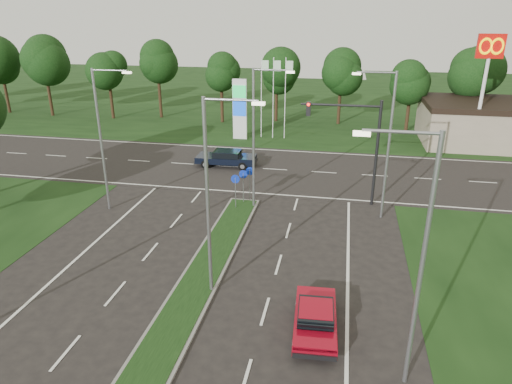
# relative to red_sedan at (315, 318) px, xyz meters

# --- Properties ---
(verge_far) EXTENTS (160.00, 50.00, 0.02)m
(verge_far) POSITION_rel_red_sedan_xyz_m (-5.70, 50.83, -0.60)
(verge_far) COLOR black
(verge_far) RESTS_ON ground
(cross_road) EXTENTS (160.00, 12.00, 0.02)m
(cross_road) POSITION_rel_red_sedan_xyz_m (-5.70, 19.83, -0.60)
(cross_road) COLOR black
(cross_road) RESTS_ON ground
(median_kerb) EXTENTS (2.00, 26.00, 0.12)m
(median_kerb) POSITION_rel_red_sedan_xyz_m (-5.70, -0.17, -0.54)
(median_kerb) COLOR slate
(median_kerb) RESTS_ON ground
(commercial_building) EXTENTS (16.00, 9.00, 4.00)m
(commercial_building) POSITION_rel_red_sedan_xyz_m (16.30, 31.83, 1.40)
(commercial_building) COLOR gray
(commercial_building) RESTS_ON ground
(streetlight_median_near) EXTENTS (2.53, 0.22, 9.00)m
(streetlight_median_near) POSITION_rel_red_sedan_xyz_m (-4.70, 1.83, 4.48)
(streetlight_median_near) COLOR gray
(streetlight_median_near) RESTS_ON ground
(streetlight_median_far) EXTENTS (2.53, 0.22, 9.00)m
(streetlight_median_far) POSITION_rel_red_sedan_xyz_m (-4.70, 11.83, 4.48)
(streetlight_median_far) COLOR gray
(streetlight_median_far) RESTS_ON ground
(streetlight_left_far) EXTENTS (2.53, 0.22, 9.00)m
(streetlight_left_far) POSITION_rel_red_sedan_xyz_m (-14.00, 9.83, 4.48)
(streetlight_left_far) COLOR gray
(streetlight_left_far) RESTS_ON ground
(streetlight_right_far) EXTENTS (2.53, 0.22, 9.00)m
(streetlight_right_far) POSITION_rel_red_sedan_xyz_m (3.10, 11.83, 4.48)
(streetlight_right_far) COLOR gray
(streetlight_right_far) RESTS_ON ground
(streetlight_right_near) EXTENTS (2.53, 0.22, 9.00)m
(streetlight_right_near) POSITION_rel_red_sedan_xyz_m (3.10, -2.17, 4.48)
(streetlight_right_near) COLOR gray
(streetlight_right_near) RESTS_ON ground
(traffic_signal) EXTENTS (5.10, 0.42, 7.00)m
(traffic_signal) POSITION_rel_red_sedan_xyz_m (1.49, 13.83, 4.05)
(traffic_signal) COLOR black
(traffic_signal) RESTS_ON ground
(median_signs) EXTENTS (1.16, 1.76, 2.38)m
(median_signs) POSITION_rel_red_sedan_xyz_m (-5.70, 12.23, 1.11)
(median_signs) COLOR gray
(median_signs) RESTS_ON ground
(gas_pylon) EXTENTS (5.80, 1.26, 8.00)m
(gas_pylon) POSITION_rel_red_sedan_xyz_m (-9.49, 28.88, 2.60)
(gas_pylon) COLOR silver
(gas_pylon) RESTS_ON ground
(mcdonalds_sign) EXTENTS (2.20, 0.47, 10.40)m
(mcdonalds_sign) POSITION_rel_red_sedan_xyz_m (12.30, 27.80, 7.39)
(mcdonalds_sign) COLOR silver
(mcdonalds_sign) RESTS_ON ground
(treeline_far) EXTENTS (6.00, 6.00, 9.90)m
(treeline_far) POSITION_rel_red_sedan_xyz_m (-5.60, 35.76, 6.23)
(treeline_far) COLOR black
(treeline_far) RESTS_ON ground
(red_sedan) EXTENTS (1.89, 4.15, 1.12)m
(red_sedan) POSITION_rel_red_sedan_xyz_m (0.00, 0.00, 0.00)
(red_sedan) COLOR maroon
(red_sedan) RESTS_ON ground
(navy_sedan) EXTENTS (4.96, 2.17, 1.35)m
(navy_sedan) POSITION_rel_red_sedan_xyz_m (-8.85, 19.99, 0.13)
(navy_sedan) COLOR black
(navy_sedan) RESTS_ON ground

